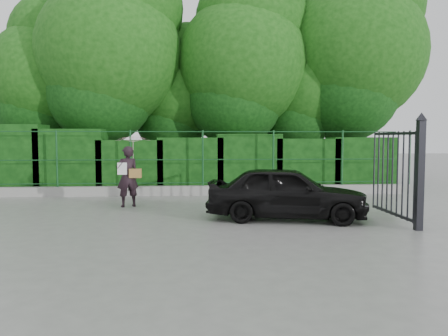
{
  "coord_description": "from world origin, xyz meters",
  "views": [
    {
      "loc": [
        0.1,
        -9.56,
        1.86
      ],
      "look_at": [
        0.86,
        1.3,
        1.1
      ],
      "focal_mm": 35.0,
      "sensor_mm": 36.0,
      "label": 1
    }
  ],
  "objects": [
    {
      "name": "car",
      "position": [
        2.21,
        0.16,
        0.61
      ],
      "size": [
        3.82,
        2.17,
        1.23
      ],
      "primitive_type": "imported",
      "rotation": [
        0.0,
        0.0,
        1.36
      ],
      "color": "black",
      "rests_on": "ground"
    },
    {
      "name": "gate",
      "position": [
        4.6,
        -0.72,
        1.19
      ],
      "size": [
        0.22,
        2.33,
        2.36
      ],
      "color": "black",
      "rests_on": "ground"
    },
    {
      "name": "ground",
      "position": [
        0.0,
        0.0,
        0.0
      ],
      "size": [
        80.0,
        80.0,
        0.0
      ],
      "primitive_type": "plane",
      "color": "gray"
    },
    {
      "name": "trees",
      "position": [
        1.14,
        7.74,
        4.62
      ],
      "size": [
        17.1,
        6.15,
        8.08
      ],
      "color": "black",
      "rests_on": "ground"
    },
    {
      "name": "hedge",
      "position": [
        -0.25,
        5.5,
        0.99
      ],
      "size": [
        14.2,
        1.2,
        2.29
      ],
      "color": "black",
      "rests_on": "ground"
    },
    {
      "name": "woman",
      "position": [
        -1.57,
        2.26,
        1.26
      ],
      "size": [
        0.95,
        0.91,
        1.93
      ],
      "color": "black",
      "rests_on": "ground"
    },
    {
      "name": "fence",
      "position": [
        0.22,
        4.5,
        1.2
      ],
      "size": [
        14.13,
        0.06,
        1.8
      ],
      "color": "#14461F",
      "rests_on": "kerb"
    },
    {
      "name": "kerb",
      "position": [
        0.0,
        4.5,
        0.15
      ],
      "size": [
        14.0,
        0.25,
        0.3
      ],
      "primitive_type": "cube",
      "color": "#9E9E99",
      "rests_on": "ground"
    }
  ]
}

